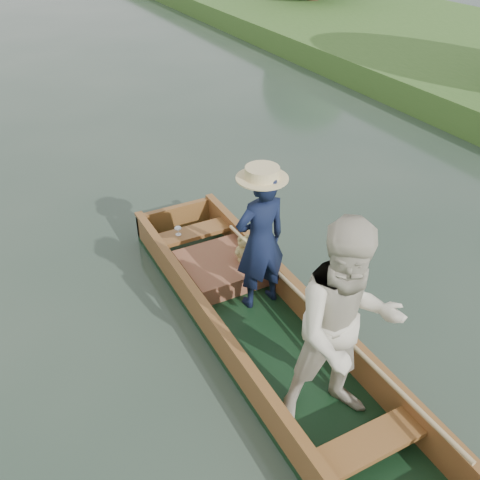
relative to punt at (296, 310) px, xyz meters
name	(u,v)px	position (x,y,z in m)	size (l,w,h in m)	color
ground	(267,344)	(-0.07, 0.38, -0.73)	(120.00, 120.00, 0.00)	#283D30
punt	(296,310)	(0.00, 0.00, 0.00)	(1.19, 5.00, 2.06)	black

